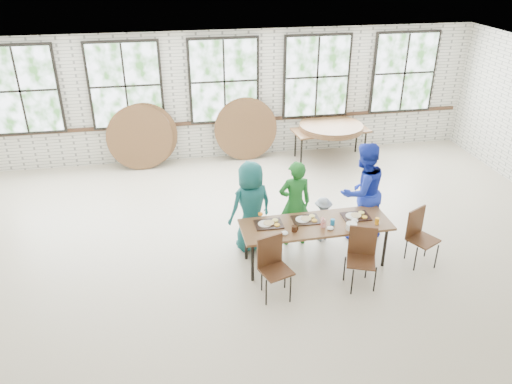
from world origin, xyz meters
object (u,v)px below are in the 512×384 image
(chair_near_left, at_px, (273,262))
(chair_near_right, at_px, (362,252))
(storage_table, at_px, (331,132))
(dining_table, at_px, (316,226))

(chair_near_left, height_order, chair_near_right, same)
(chair_near_left, xyz_separation_m, chair_near_right, (1.38, 0.01, 0.00))
(chair_near_left, relative_size, storage_table, 0.51)
(chair_near_right, bearing_deg, chair_near_left, -158.36)
(chair_near_right, bearing_deg, dining_table, 151.11)
(chair_near_left, relative_size, chair_near_right, 1.00)
(dining_table, bearing_deg, storage_table, 67.60)
(chair_near_left, xyz_separation_m, storage_table, (2.44, 4.80, 0.13))
(chair_near_left, bearing_deg, chair_near_right, -18.67)
(chair_near_right, height_order, storage_table, chair_near_right)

